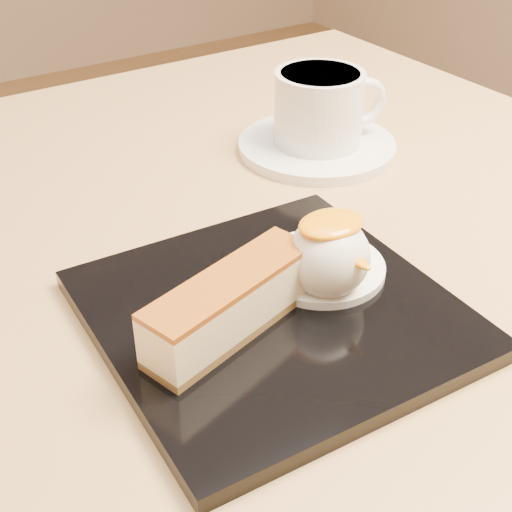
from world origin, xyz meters
TOP-DOWN VIEW (x-y plane):
  - table at (0.00, 0.00)m, footprint 0.80×0.80m
  - dessert_plate at (-0.05, -0.10)m, footprint 0.23×0.23m
  - cheesecake at (-0.08, -0.10)m, footprint 0.13×0.07m
  - cream_smear at (0.00, -0.08)m, footprint 0.09×0.09m
  - ice_cream_scoop at (-0.01, -0.10)m, footprint 0.05×0.05m
  - mango_sauce at (-0.01, -0.10)m, footprint 0.05×0.03m
  - mint_sprig at (-0.03, -0.06)m, footprint 0.03×0.02m
  - saucer at (0.13, 0.09)m, footprint 0.15×0.15m
  - coffee_cup at (0.13, 0.09)m, footprint 0.11×0.08m

SIDE VIEW (x-z plane):
  - table at x=0.00m, z-range 0.20..0.92m
  - saucer at x=0.13m, z-range 0.72..0.73m
  - dessert_plate at x=-0.05m, z-range 0.72..0.73m
  - cream_smear at x=0.00m, z-range 0.73..0.74m
  - mint_sprig at x=-0.03m, z-range 0.74..0.74m
  - cheesecake at x=-0.08m, z-range 0.73..0.77m
  - ice_cream_scoop at x=-0.01m, z-range 0.73..0.79m
  - coffee_cup at x=0.13m, z-range 0.73..0.80m
  - mango_sauce at x=-0.01m, z-range 0.78..0.79m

